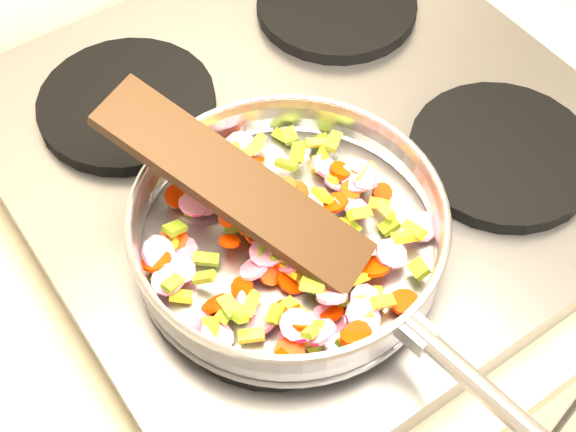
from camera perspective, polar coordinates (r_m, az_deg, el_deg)
cooktop at (r=0.86m, az=1.51°, el=5.02°), size 0.60×0.60×0.04m
grate_fl at (r=0.72m, az=-0.99°, el=-5.29°), size 0.19×0.19×0.02m
grate_fr at (r=0.85m, az=14.95°, el=4.28°), size 0.19×0.19×0.02m
grate_bl at (r=0.88m, az=-11.38°, el=7.84°), size 0.19×0.19×0.02m
grate_br at (r=0.98m, az=3.48°, el=14.75°), size 0.19×0.19×0.02m
saute_pan at (r=0.71m, az=0.15°, el=-0.95°), size 0.32×0.49×0.05m
vegetable_heap at (r=0.72m, az=-0.30°, el=-1.97°), size 0.26×0.27×0.05m
wooden_spatula at (r=0.70m, az=-3.85°, el=2.19°), size 0.16×0.26×0.10m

